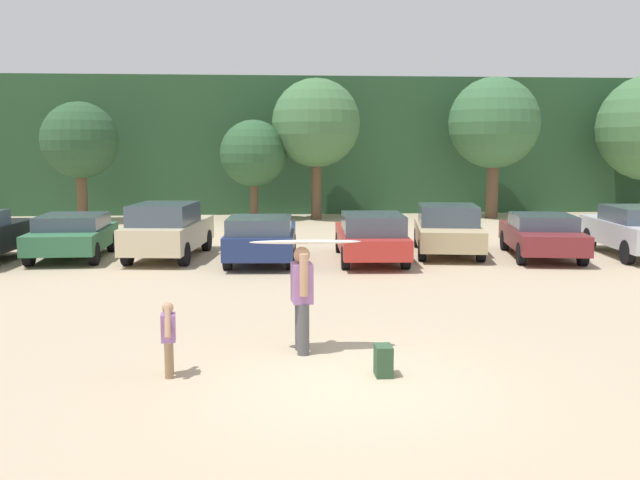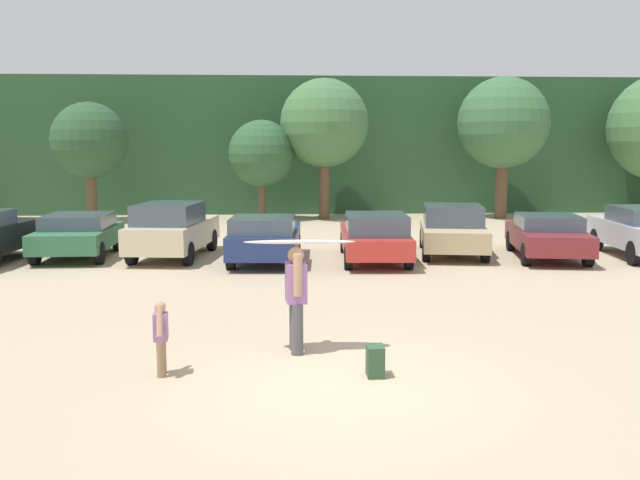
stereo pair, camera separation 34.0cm
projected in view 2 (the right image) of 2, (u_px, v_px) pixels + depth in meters
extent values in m
plane|color=tan|center=(341.00, 385.00, 10.09)|extent=(120.00, 120.00, 0.00)
cube|color=#284C2D|center=(292.00, 146.00, 40.49)|extent=(108.00, 12.00, 6.58)
cylinder|color=brown|center=(92.00, 197.00, 31.36)|extent=(0.45, 0.45, 2.14)
sphere|color=#284C2D|center=(89.00, 140.00, 31.04)|extent=(3.26, 3.26, 3.26)
cylinder|color=brown|center=(262.00, 201.00, 32.24)|extent=(0.36, 0.36, 1.70)
sphere|color=#2D5633|center=(262.00, 153.00, 31.97)|extent=(2.94, 2.94, 2.94)
cylinder|color=brown|center=(324.00, 190.00, 32.45)|extent=(0.47, 0.47, 2.62)
sphere|color=#427042|center=(324.00, 123.00, 32.07)|extent=(3.92, 3.92, 3.92)
cylinder|color=brown|center=(501.00, 190.00, 32.85)|extent=(0.55, 0.55, 2.57)
sphere|color=#38663D|center=(503.00, 123.00, 32.46)|extent=(4.10, 4.10, 4.10)
cylinder|color=black|center=(33.00, 244.00, 21.91)|extent=(0.27, 0.71, 0.69)
cube|color=#2D6642|center=(78.00, 237.00, 21.42)|extent=(2.00, 3.95, 0.56)
cube|color=#3F4C5B|center=(78.00, 221.00, 21.44)|extent=(1.82, 2.21, 0.40)
cylinder|color=black|center=(61.00, 241.00, 22.68)|extent=(0.23, 0.65, 0.65)
cylinder|color=black|center=(118.00, 241.00, 22.81)|extent=(0.23, 0.65, 0.65)
cylinder|color=black|center=(35.00, 254.00, 20.12)|extent=(0.23, 0.65, 0.65)
cylinder|color=black|center=(99.00, 253.00, 20.24)|extent=(0.23, 0.65, 0.65)
cube|color=beige|center=(174.00, 234.00, 21.52)|extent=(2.36, 4.67, 0.73)
cube|color=#3F4C5B|center=(169.00, 213.00, 20.94)|extent=(1.92, 2.50, 0.58)
cylinder|color=black|center=(163.00, 239.00, 23.09)|extent=(0.31, 0.69, 0.67)
cylinder|color=black|center=(212.00, 240.00, 22.97)|extent=(0.31, 0.69, 0.67)
cylinder|color=black|center=(132.00, 253.00, 20.17)|extent=(0.31, 0.69, 0.67)
cylinder|color=black|center=(188.00, 254.00, 20.05)|extent=(0.31, 0.69, 0.67)
cube|color=navy|center=(266.00, 240.00, 20.78)|extent=(2.12, 4.51, 0.63)
cube|color=#3F4C5B|center=(263.00, 225.00, 19.77)|extent=(1.82, 2.11, 0.44)
cylinder|color=black|center=(243.00, 244.00, 22.27)|extent=(0.26, 0.61, 0.60)
cylinder|color=black|center=(297.00, 244.00, 22.26)|extent=(0.26, 0.61, 0.60)
cylinder|color=black|center=(231.00, 259.00, 19.39)|extent=(0.26, 0.61, 0.60)
cylinder|color=black|center=(293.00, 259.00, 19.38)|extent=(0.26, 0.61, 0.60)
cube|color=#B72D28|center=(374.00, 240.00, 20.94)|extent=(2.05, 4.84, 0.55)
cube|color=#3F4C5B|center=(376.00, 224.00, 20.17)|extent=(1.77, 2.29, 0.55)
cylinder|color=black|center=(344.00, 242.00, 22.53)|extent=(0.25, 0.63, 0.62)
cylinder|color=black|center=(396.00, 242.00, 22.54)|extent=(0.25, 0.63, 0.62)
cylinder|color=black|center=(349.00, 258.00, 19.42)|extent=(0.25, 0.63, 0.62)
cylinder|color=black|center=(409.00, 258.00, 19.43)|extent=(0.25, 0.63, 0.62)
cube|color=tan|center=(452.00, 235.00, 22.04)|extent=(2.55, 4.60, 0.60)
cube|color=#3F4C5B|center=(453.00, 215.00, 21.94)|extent=(2.03, 2.35, 0.60)
cylinder|color=black|center=(423.00, 238.00, 23.58)|extent=(0.32, 0.65, 0.62)
cylinder|color=black|center=(475.00, 239.00, 23.40)|extent=(0.32, 0.65, 0.62)
cylinder|color=black|center=(426.00, 251.00, 20.76)|extent=(0.32, 0.65, 0.62)
cylinder|color=black|center=(485.00, 252.00, 20.58)|extent=(0.32, 0.65, 0.62)
cube|color=maroon|center=(547.00, 238.00, 21.34)|extent=(2.56, 4.61, 0.56)
cube|color=#3F4C5B|center=(548.00, 222.00, 21.19)|extent=(2.01, 2.24, 0.41)
cylinder|color=black|center=(511.00, 241.00, 22.89)|extent=(0.32, 0.66, 0.63)
cylinder|color=black|center=(565.00, 242.00, 22.70)|extent=(0.32, 0.66, 0.63)
cylinder|color=black|center=(526.00, 254.00, 20.05)|extent=(0.32, 0.66, 0.63)
cylinder|color=black|center=(588.00, 255.00, 19.86)|extent=(0.32, 0.66, 0.63)
cylinder|color=black|center=(597.00, 239.00, 22.98)|extent=(0.28, 0.70, 0.69)
cylinder|color=black|center=(634.00, 253.00, 20.06)|extent=(0.28, 0.70, 0.69)
cylinder|color=#4C4C51|center=(297.00, 329.00, 11.50)|extent=(0.19, 0.19, 0.82)
cylinder|color=#4C4C51|center=(295.00, 325.00, 11.79)|extent=(0.19, 0.19, 0.82)
cube|color=#9966A5|center=(296.00, 283.00, 11.55)|extent=(0.35, 0.44, 0.63)
sphere|color=tan|center=(296.00, 255.00, 11.49)|extent=(0.26, 0.26, 0.26)
cylinder|color=tan|center=(298.00, 275.00, 11.30)|extent=(0.15, 0.15, 0.67)
cylinder|color=tan|center=(295.00, 270.00, 11.75)|extent=(0.17, 0.38, 0.67)
cylinder|color=#8C6B4C|center=(161.00, 359.00, 10.40)|extent=(0.12, 0.12, 0.52)
cylinder|color=#8C6B4C|center=(162.00, 356.00, 10.58)|extent=(0.12, 0.12, 0.52)
cube|color=#9966A5|center=(161.00, 326.00, 10.43)|extent=(0.22, 0.28, 0.40)
sphere|color=tan|center=(160.00, 307.00, 10.39)|extent=(0.17, 0.17, 0.17)
cylinder|color=tan|center=(160.00, 322.00, 10.27)|extent=(0.11, 0.26, 0.42)
cylinder|color=tan|center=(161.00, 317.00, 10.56)|extent=(0.11, 0.27, 0.42)
ellipsoid|color=white|center=(299.00, 242.00, 11.49)|extent=(1.79, 0.54, 0.14)
cube|color=#2D4C33|center=(375.00, 361.00, 10.44)|extent=(0.24, 0.34, 0.45)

